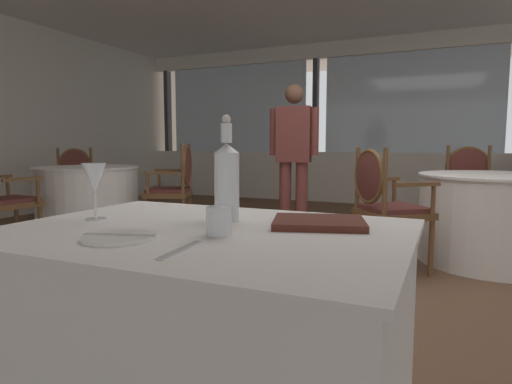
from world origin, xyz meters
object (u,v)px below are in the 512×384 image
object	(u,v)px
dining_chair_1_2	(176,182)
water_bottle	(227,179)
dining_chair_0_0	(384,199)
dining_chair_0_2	(469,185)
diner_person_0	(294,150)
water_tumbler	(219,221)
menu_book	(319,222)
dining_chair_1_0	(77,177)
wine_glass	(94,179)
side_plate	(119,237)

from	to	relation	value
dining_chair_1_2	water_bottle	bearing A→B (deg)	104.08
dining_chair_0_0	dining_chair_0_2	xyz separation A→B (m)	(0.64, 1.66, -0.01)
dining_chair_0_2	diner_person_0	size ratio (longest dim) A/B	0.60
water_tumbler	dining_chair_0_2	size ratio (longest dim) A/B	0.08
menu_book	dining_chair_1_0	distance (m)	5.03
water_bottle	water_tumbler	size ratio (longest dim) A/B	4.36
wine_glass	dining_chair_0_0	world-z (taller)	dining_chair_0_0
dining_chair_1_0	dining_chair_0_0	bearing A→B (deg)	25.47
menu_book	dining_chair_1_2	distance (m)	3.64
dining_chair_0_2	dining_chair_1_0	world-z (taller)	dining_chair_0_2
side_plate	dining_chair_0_0	bearing A→B (deg)	82.96
dining_chair_1_2	diner_person_0	size ratio (longest dim) A/B	0.61
side_plate	dining_chair_0_2	xyz separation A→B (m)	(0.96, 4.17, -0.18)
side_plate	menu_book	xyz separation A→B (m)	(0.41, 0.38, 0.01)
menu_book	dining_chair_0_2	bearing A→B (deg)	65.01
water_bottle	dining_chair_0_2	size ratio (longest dim) A/B	0.34
diner_person_0	menu_book	bearing A→B (deg)	-169.02
wine_glass	menu_book	distance (m)	0.71
water_tumbler	dining_chair_1_0	world-z (taller)	dining_chair_1_0
dining_chair_0_2	water_tumbler	bearing A→B (deg)	-19.21
side_plate	dining_chair_1_0	bearing A→B (deg)	137.78
water_tumbler	dining_chair_1_2	size ratio (longest dim) A/B	0.08
side_plate	water_tumbler	bearing A→B (deg)	35.20
water_bottle	dining_chair_0_2	xyz separation A→B (m)	(0.84, 3.82, -0.31)
wine_glass	dining_chair_0_2	xyz separation A→B (m)	(1.22, 3.98, -0.31)
wine_glass	diner_person_0	bearing A→B (deg)	98.55
water_bottle	dining_chair_1_0	world-z (taller)	water_bottle
wine_glass	water_tumbler	distance (m)	0.49
dining_chair_0_2	dining_chair_1_2	size ratio (longest dim) A/B	0.99
menu_book	side_plate	bearing A→B (deg)	-153.76
water_bottle	dining_chair_0_0	size ratio (longest dim) A/B	0.35
dining_chair_0_2	water_bottle	bearing A→B (deg)	-20.99
wine_glass	dining_chair_1_0	world-z (taller)	dining_chair_1_0
menu_book	dining_chair_1_2	xyz separation A→B (m)	(-2.38, 2.74, -0.17)
side_plate	dining_chair_0_2	distance (m)	4.29
water_tumbler	dining_chair_1_2	world-z (taller)	dining_chair_1_2
water_bottle	wine_glass	size ratio (longest dim) A/B	1.83
menu_book	water_bottle	bearing A→B (deg)	169.03
side_plate	diner_person_0	bearing A→B (deg)	102.25
water_tumbler	dining_chair_0_2	world-z (taller)	dining_chair_0_2
wine_glass	water_bottle	bearing A→B (deg)	21.92
water_tumbler	dining_chair_1_2	xyz separation A→B (m)	(-2.18, 2.98, -0.20)
dining_chair_1_0	diner_person_0	bearing A→B (deg)	42.04
wine_glass	water_tumbler	world-z (taller)	wine_glass
dining_chair_0_2	dining_chair_0_0	bearing A→B (deg)	-29.88
water_tumbler	dining_chair_1_2	distance (m)	3.70
menu_book	dining_chair_0_0	size ratio (longest dim) A/B	0.28
side_plate	water_tumbler	xyz separation A→B (m)	(0.21, 0.14, 0.03)
menu_book	dining_chair_1_0	size ratio (longest dim) A/B	0.28
dining_chair_1_0	dining_chair_1_2	bearing A→B (deg)	30.17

